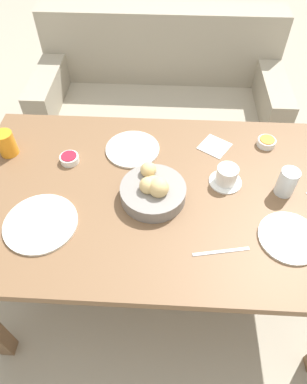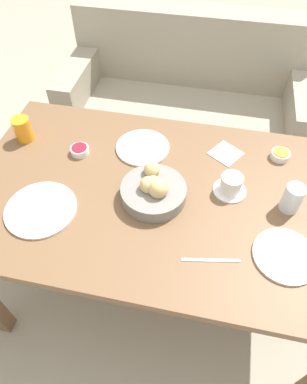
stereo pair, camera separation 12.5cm
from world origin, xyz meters
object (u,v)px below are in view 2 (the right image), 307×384
Objects in this scene: plate_near_left at (41,209)px; plate_near_right at (285,256)px; water_tumbler at (292,198)px; fork_silver at (211,260)px; plate_far_center at (143,147)px; bread_basket at (154,190)px; jam_bowl_honey at (280,155)px; napkin at (226,153)px; couch at (185,112)px; coffee_cup at (231,185)px; juice_glass at (23,129)px; jam_bowl_berry at (80,150)px.

plate_near_right is (0.85, -0.01, 0.00)m from plate_near_left.
water_tumbler is 0.37m from fork_silver.
plate_far_center is at bearing 54.16° from plate_near_left.
plate_far_center is 1.19× the size of fork_silver.
bread_basket reaches higher than plate_near_right.
plate_near_right is 0.24m from fork_silver.
plate_far_center is at bearing -173.80° from jam_bowl_honey.
plate_near_left is 0.76m from napkin.
couch reaches higher than jam_bowl_honey.
couch is at bearing 106.10° from coffee_cup.
plate_near_right is at bearing -89.35° from jam_bowl_honey.
water_tumbler is at bearing -8.10° from juice_glass.
water_tumbler is 0.84m from jam_bowl_berry.
bread_basket reaches higher than plate_near_left.
plate_near_right is 0.94× the size of plate_far_center.
plate_near_right is 1.68× the size of coffee_cup.
fork_silver is (-0.23, -0.53, -0.01)m from jam_bowl_honey.
plate_near_left is at bearing -106.50° from couch.
plate_far_center is 2.18× the size of juice_glass.
couch is 1.02m from jam_bowl_honey.
plate_near_right is 2.77× the size of jam_bowl_berry.
juice_glass is (-0.51, -0.04, 0.05)m from plate_far_center.
jam_bowl_honey is 0.58m from fork_silver.
fork_silver is at bearing -164.71° from plate_near_right.
plate_far_center is 2.07× the size of water_tumbler.
fork_silver is at bearing -113.24° from jam_bowl_honey.
plate_near_left is 2.37× the size of water_tumbler.
fork_silver is at bearing -33.80° from jam_bowl_berry.
bread_basket is 1.27× the size of fork_silver.
water_tumbler is at bearing -84.97° from jam_bowl_honey.
coffee_cup is 0.81× the size of napkin.
jam_bowl_berry is (0.04, 0.31, 0.01)m from plate_near_left.
jam_bowl_berry reaches higher than plate_far_center.
coffee_cup is (0.29, -1.01, 0.45)m from couch.
jam_bowl_berry is at bearing -168.60° from napkin.
jam_bowl_berry is at bearing 146.20° from fork_silver.
juice_glass is at bearing 161.24° from bread_basket.
juice_glass is at bearing 161.36° from plate_near_right.
couch is 7.02× the size of plate_near_right.
jam_bowl_honey reaches higher than napkin.
jam_bowl_honey is at bearing 6.20° from plate_far_center.
fork_silver is 1.22× the size of napkin.
plate_far_center is at bearing 125.38° from fork_silver.
water_tumbler reaches higher than plate_near_right.
couch reaches higher than juice_glass.
plate_near_left is at bearing -57.41° from juice_glass.
plate_near_left is at bearing 179.10° from plate_near_right.
jam_bowl_honey reaches higher than plate_near_right.
juice_glass reaches higher than plate_near_right.
jam_bowl_honey is (0.85, 0.46, 0.01)m from plate_near_left.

